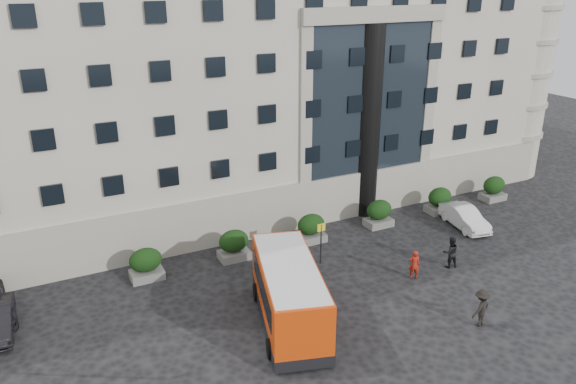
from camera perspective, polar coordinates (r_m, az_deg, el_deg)
name	(u,v)px	position (r m, az deg, el deg)	size (l,w,h in m)	color
ground	(272,334)	(27.26, -1.61, -14.20)	(120.00, 120.00, 0.00)	black
civic_building	(220,67)	(45.38, -6.90, 12.45)	(44.00, 24.00, 18.00)	#9E9A8B
entrance_column	(367,123)	(38.34, 8.02, 6.97)	(1.80, 1.80, 13.00)	black
hedge_a	(146,264)	(32.11, -14.23, -7.08)	(1.80, 1.26, 1.84)	#5F5F5D
hedge_b	(234,245)	(33.38, -5.52, -5.35)	(1.80, 1.26, 1.84)	#5F5F5D
hedge_c	(311,228)	(35.37, 2.35, -3.67)	(1.80, 1.26, 1.84)	#5F5F5D
hedge_d	(379,213)	(37.97, 9.23, -2.13)	(1.80, 1.26, 1.84)	#5F5F5D
hedge_e	(439,200)	(41.07, 15.14, -0.78)	(1.80, 1.26, 1.84)	#5F5F5D
hedge_f	(494,188)	(44.57, 20.17, 0.37)	(1.80, 1.26, 1.84)	#5F5F5D
bus_stop_sign	(321,237)	(32.43, 3.38, -4.54)	(0.50, 0.08, 2.52)	#262628
minibus	(289,292)	(27.03, 0.12, -10.12)	(4.67, 8.00, 3.16)	#C83809
white_taxi	(464,217)	(39.22, 17.48, -2.46)	(1.49, 4.27, 1.41)	silver
pedestrian_a	(414,264)	(32.02, 12.70, -7.19)	(0.61, 0.40, 1.69)	maroon
pedestrian_b	(450,252)	(33.66, 16.18, -5.89)	(0.91, 0.71, 1.88)	black
pedestrian_c	(481,308)	(28.83, 19.01, -11.07)	(1.23, 0.71, 1.91)	black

